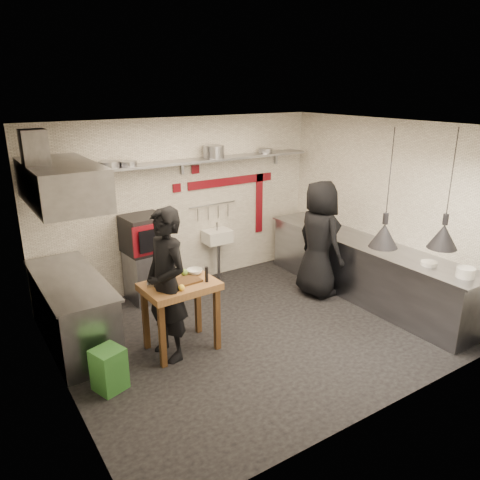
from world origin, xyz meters
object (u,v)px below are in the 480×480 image
chef_left (167,285)px  prep_table (181,316)px  combi_oven (144,234)px  green_bin (109,369)px  oven_stand (147,275)px  chef_right (319,239)px

chef_left → prep_table: bearing=99.4°
prep_table → combi_oven: bearing=80.3°
chef_left → green_bin: bearing=-80.5°
combi_oven → prep_table: size_ratio=0.67×
oven_stand → green_bin: bearing=-127.6°
prep_table → chef_right: size_ratio=0.49×
green_bin → chef_right: chef_right is taller
oven_stand → green_bin: 2.38m
green_bin → prep_table: (1.07, 0.34, 0.21)m
combi_oven → chef_right: 2.75m
combi_oven → oven_stand: bearing=28.7°
green_bin → prep_table: 1.14m
combi_oven → green_bin: (-1.28, -1.99, -0.84)m
combi_oven → chef_left: (-0.42, -1.72, -0.12)m
oven_stand → green_bin: oven_stand is taller
oven_stand → combi_oven: 0.69m
prep_table → chef_left: (-0.20, -0.06, 0.51)m
combi_oven → green_bin: combi_oven is taller
chef_left → chef_right: bearing=89.7°
green_bin → chef_left: size_ratio=0.26×
combi_oven → chef_right: chef_right is taller
prep_table → oven_stand: bearing=80.1°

